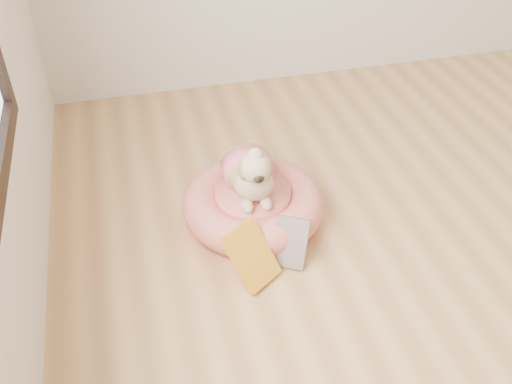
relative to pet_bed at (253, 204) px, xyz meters
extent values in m
cylinder|color=#DD6856|center=(0.00, 0.00, -0.03)|extent=(0.42, 0.42, 0.09)
torus|color=#DD6856|center=(0.00, 0.00, 0.00)|extent=(0.57, 0.57, 0.15)
cylinder|color=#DD6856|center=(0.00, 0.00, 0.04)|extent=(0.30, 0.30, 0.08)
cube|color=yellow|center=(-0.08, -0.31, 0.03)|extent=(0.22, 0.22, 0.20)
cube|color=silver|center=(0.07, -0.27, 0.02)|extent=(0.16, 0.16, 0.18)
camera|label=1|loc=(-0.43, -1.73, 1.48)|focal=40.00mm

